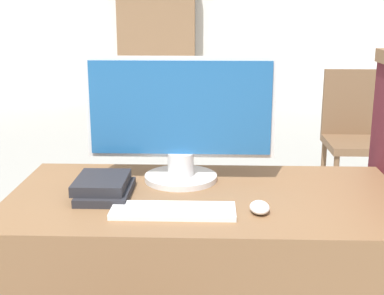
% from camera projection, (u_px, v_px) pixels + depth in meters
% --- Properties ---
extents(wall_back, '(12.00, 0.06, 2.80)m').
position_uv_depth(wall_back, '(211.00, 1.00, 7.51)').
color(wall_back, white).
rests_on(wall_back, ground_plane).
extents(desk, '(1.30, 0.68, 0.73)m').
position_uv_depth(desk, '(206.00, 295.00, 1.85)').
color(desk, brown).
rests_on(desk, ground_plane).
extents(monitor, '(0.65, 0.26, 0.44)m').
position_uv_depth(monitor, '(181.00, 121.00, 1.85)').
color(monitor, silver).
rests_on(monitor, desk).
extents(keyboard, '(0.37, 0.13, 0.02)m').
position_uv_depth(keyboard, '(173.00, 211.00, 1.59)').
color(keyboard, white).
rests_on(keyboard, desk).
extents(mouse, '(0.06, 0.09, 0.03)m').
position_uv_depth(mouse, '(260.00, 207.00, 1.60)').
color(mouse, white).
rests_on(mouse, desk).
extents(book_stack, '(0.18, 0.24, 0.06)m').
position_uv_depth(book_stack, '(104.00, 187.00, 1.74)').
color(book_stack, '#232328').
rests_on(book_stack, desk).
extents(far_chair, '(0.44, 0.44, 0.91)m').
position_uv_depth(far_chair, '(357.00, 130.00, 3.64)').
color(far_chair, brown).
rests_on(far_chair, ground_plane).
extents(bookshelf_far, '(1.06, 0.32, 1.92)m').
position_uv_depth(bookshelf_far, '(157.00, 34.00, 7.41)').
color(bookshelf_far, '#846042').
rests_on(bookshelf_far, ground_plane).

